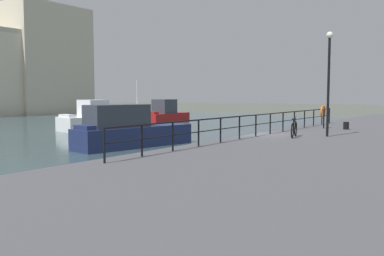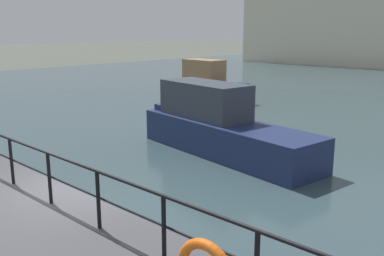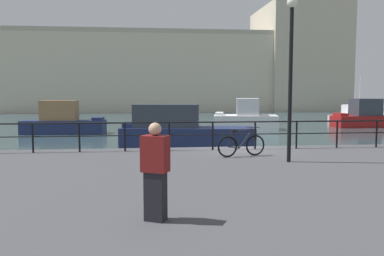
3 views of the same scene
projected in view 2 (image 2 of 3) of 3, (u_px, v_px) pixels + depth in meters
ground_plane at (76, 234)px, 9.69m from camera, size 240.00×240.00×0.00m
moored_small_launch at (206, 85)px, 27.89m from camera, size 6.41×2.34×2.58m
moored_blue_motorboat at (219, 126)px, 15.87m from camera, size 7.85×3.18×2.55m
quay_railing at (28, 160)px, 9.01m from camera, size 21.42×0.07×1.08m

